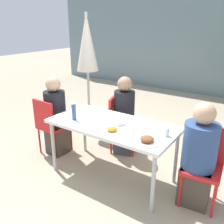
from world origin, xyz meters
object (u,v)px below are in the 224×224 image
person_left (56,118)px  chair_right (204,159)px  chair_left (50,123)px  person_far (124,117)px  closed_umbrella (87,48)px  chair_far (120,120)px  drinking_cup (166,132)px  bottle (74,112)px  person_right (198,158)px  salad_bowl (118,122)px

person_left → chair_right: 2.13m
chair_left → person_far: person_far is taller
closed_umbrella → person_far: bearing=-18.4°
person_left → person_far: person_left is taller
chair_far → closed_umbrella: size_ratio=0.42×
chair_right → closed_umbrella: 2.56m
chair_far → drinking_cup: bearing=39.7°
chair_left → person_far: (0.88, 0.67, 0.06)m
bottle → closed_umbrella: bearing=121.6°
chair_left → person_right: person_right is taller
chair_far → closed_umbrella: bearing=-127.6°
chair_right → chair_far: (-1.39, 0.46, 0.00)m
chair_far → drinking_cup: (0.99, -0.61, 0.28)m
bottle → chair_far: bearing=79.2°
person_right → drinking_cup: 0.44m
chair_right → closed_umbrella: bearing=-24.6°
chair_left → chair_right: 2.19m
person_right → chair_left: bearing=-2.2°
closed_umbrella → bottle: bearing=-58.4°
person_left → closed_umbrella: (-0.11, 0.90, 0.93)m
person_right → closed_umbrella: (-2.19, 0.84, 0.95)m
person_right → salad_bowl: size_ratio=7.25×
chair_far → bottle: bearing=-29.5°
closed_umbrella → drinking_cup: (1.83, -0.90, -0.71)m
chair_left → chair_right: (2.18, 0.23, 0.00)m
chair_right → bottle: 1.63m
chair_left → drinking_cup: (1.78, 0.08, 0.28)m
person_right → salad_bowl: bearing=-1.5°
drinking_cup → bottle: bearing=-169.5°
closed_umbrella → chair_far: bearing=-18.9°
chair_far → person_left: bearing=-68.9°
person_left → chair_far: person_left is taller
person_right → chair_far: person_right is taller
chair_left → salad_bowl: size_ratio=5.36×
closed_umbrella → salad_bowl: size_ratio=12.71×
drinking_cup → person_left: bearing=-180.0°
chair_left → salad_bowl: 1.19m
bottle → drinking_cup: bottle is taller
chair_right → person_right: size_ratio=0.74×
chair_far → person_far: 0.11m
chair_left → bottle: bottle is taller
person_far → bottle: bearing=-35.9°
closed_umbrella → bottle: (0.69, -1.11, -0.65)m
chair_far → drinking_cup: 1.20m
person_left → salad_bowl: 1.13m
chair_far → drinking_cup: chair_far is taller
person_right → salad_bowl: person_right is taller
chair_far → salad_bowl: chair_far is taller
chair_left → chair_right: size_ratio=1.00×
person_left → person_far: 1.02m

